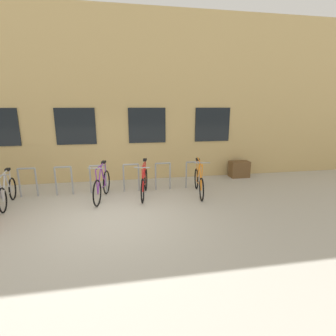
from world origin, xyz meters
The scene contains 8 objects.
ground_plane centered at (0.00, 0.00, 0.00)m, with size 42.00×42.00×0.00m, color #B2ADA0.
storefront_building centered at (0.00, 7.06, 2.86)m, with size 28.00×7.76×5.73m.
bike_rack centered at (-0.45, 1.90, 0.52)m, with size 6.52×0.05×0.88m.
bicycle_purple centered at (-0.30, 1.35, 0.40)m, with size 0.48×1.70×1.07m.
bicycle_silver centered at (-2.76, 1.30, 0.36)m, with size 0.44×1.60×0.98m.
bicycle_orange centered at (2.56, 1.28, 0.38)m, with size 0.44×1.74×1.11m.
bicycle_red centered at (0.92, 1.42, 0.39)m, with size 0.48×1.75×1.07m.
planter_box centered at (4.61, 2.85, 0.30)m, with size 0.70×0.44×0.60m, color brown.
Camera 1 is at (0.38, -5.78, 2.62)m, focal length 27.03 mm.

